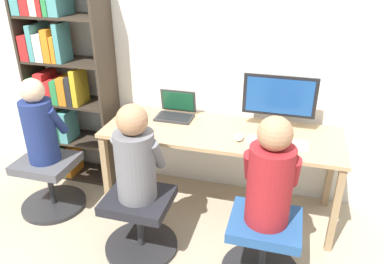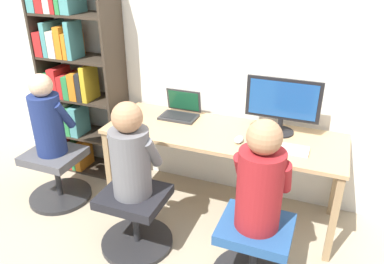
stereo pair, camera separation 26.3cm
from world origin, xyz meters
TOP-DOWN VIEW (x-y plane):
  - ground_plane at (0.00, 0.00)m, footprint 14.00×14.00m
  - wall_back at (0.00, 0.72)m, footprint 10.00×0.05m
  - desk at (0.00, 0.33)m, footprint 1.88×0.65m
  - desktop_monitor at (0.41, 0.48)m, footprint 0.56×0.22m
  - laptop at (-0.43, 0.49)m, footprint 0.31×0.24m
  - keyboard at (0.44, 0.21)m, footprint 0.44×0.13m
  - computer_mouse_by_keyboard at (0.16, 0.21)m, footprint 0.06×0.11m
  - office_chair_left at (0.43, -0.33)m, footprint 0.54×0.54m
  - office_chair_right at (-0.46, -0.32)m, footprint 0.54×0.54m
  - person_at_monitor at (0.43, -0.33)m, footprint 0.34×0.32m
  - person_at_laptop at (-0.46, -0.31)m, footprint 0.34×0.31m
  - bookshelf at (-1.53, 0.49)m, footprint 0.77×0.34m
  - office_chair_side at (-1.40, -0.04)m, footprint 0.54×0.54m
  - person_near_shelf at (-1.40, -0.04)m, footprint 0.31×0.30m

SIDE VIEW (x-z plane):
  - ground_plane at x=0.00m, z-range 0.00..0.00m
  - office_chair_left at x=0.43m, z-range 0.01..0.48m
  - office_chair_right at x=-0.46m, z-range 0.01..0.48m
  - office_chair_side at x=-1.40m, z-range 0.01..0.48m
  - desk at x=0.00m, z-range 0.30..1.04m
  - keyboard at x=0.44m, z-range 0.74..0.77m
  - computer_mouse_by_keyboard at x=0.16m, z-range 0.74..0.78m
  - person_at_laptop at x=-0.46m, z-range 0.44..1.13m
  - laptop at x=-0.43m, z-range 0.68..0.90m
  - person_near_shelf at x=-1.40m, z-range 0.44..1.14m
  - person_at_monitor at x=0.43m, z-range 0.44..1.16m
  - bookshelf at x=-1.53m, z-range -0.01..1.92m
  - desktop_monitor at x=0.41m, z-range 0.76..1.20m
  - wall_back at x=0.00m, z-range 0.00..2.60m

